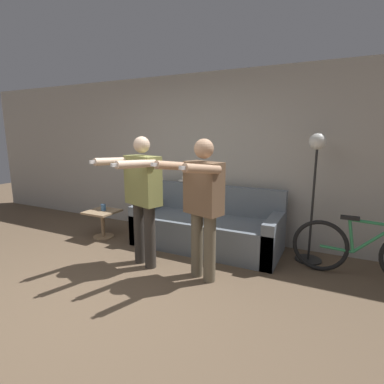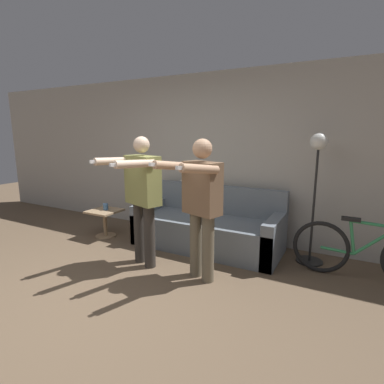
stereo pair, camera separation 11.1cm
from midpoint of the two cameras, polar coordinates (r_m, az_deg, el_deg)
name	(u,v)px [view 1 (the left image)]	position (r m, az deg, el deg)	size (l,w,h in m)	color
ground_plane	(94,303)	(3.37, -19.06, -19.38)	(16.00, 16.00, 0.00)	brown
wall_back	(199,156)	(4.93, 0.65, 6.78)	(10.00, 0.05, 2.60)	#B7B2A8
couch	(207,228)	(4.49, 2.12, -6.87)	(2.15, 0.87, 0.88)	slate
person_left	(142,192)	(3.75, -10.35, -0.08)	(0.69, 0.79, 1.64)	#38332D
person_right	(202,200)	(3.34, 1.02, -1.61)	(0.63, 0.77, 1.62)	#6B604C
cat	(191,178)	(4.80, -0.95, 2.73)	(0.40, 0.14, 0.18)	silver
floor_lamp	(315,171)	(4.08, 21.70, 3.71)	(0.34, 0.34, 1.68)	black
side_table	(103,218)	(5.10, -17.28, -4.77)	(0.47, 0.47, 0.44)	#A38460
cup	(103,207)	(5.07, -17.13, -2.81)	(0.08, 0.08, 0.10)	#3D6693
bicycle	(364,251)	(4.02, 29.22, -9.79)	(1.58, 0.07, 0.73)	black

